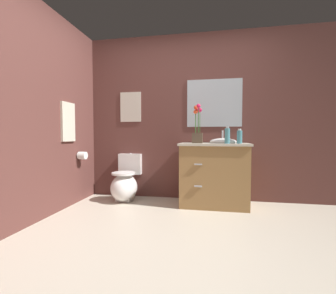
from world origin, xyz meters
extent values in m
plane|color=beige|center=(0.00, 0.00, 0.00)|extent=(10.15, 10.15, 0.00)
cube|color=brown|center=(0.20, 1.58, 1.25)|extent=(4.73, 0.05, 2.50)
cube|color=brown|center=(-1.55, 0.47, 1.25)|extent=(0.05, 4.35, 2.50)
ellipsoid|color=white|center=(-0.88, 1.23, 0.20)|extent=(0.38, 0.48, 0.40)
cube|color=white|center=(-0.88, 1.28, 0.09)|extent=(0.22, 0.26, 0.18)
cube|color=white|center=(-0.88, 1.52, 0.52)|extent=(0.36, 0.13, 0.32)
cylinder|color=white|center=(-0.88, 1.21, 0.42)|extent=(0.34, 0.34, 0.03)
cylinder|color=#B7B7BC|center=(-0.88, 1.52, 0.68)|extent=(0.04, 0.04, 0.02)
cube|color=#9E7242|center=(0.42, 1.25, 0.42)|extent=(0.90, 0.52, 0.83)
cube|color=beige|center=(0.42, 1.25, 0.85)|extent=(0.94, 0.56, 0.03)
ellipsoid|color=white|center=(0.54, 1.25, 0.88)|extent=(0.36, 0.26, 0.10)
cylinder|color=#B7B7BC|center=(0.54, 1.41, 0.95)|extent=(0.02, 0.02, 0.18)
cube|color=#B7B7BC|center=(0.22, 0.98, 0.60)|extent=(0.10, 0.02, 0.02)
cube|color=#B7B7BC|center=(0.22, 0.98, 0.32)|extent=(0.10, 0.02, 0.02)
cube|color=#4C3D2D|center=(0.20, 1.21, 0.93)|extent=(0.14, 0.14, 0.14)
cylinder|color=#386B2D|center=(0.23, 1.21, 1.16)|extent=(0.01, 0.01, 0.31)
sphere|color=#E01E51|center=(0.23, 1.21, 1.32)|extent=(0.06, 0.06, 0.06)
cylinder|color=#386B2D|center=(0.20, 1.25, 1.16)|extent=(0.01, 0.01, 0.31)
sphere|color=#E01E51|center=(0.20, 1.25, 1.31)|extent=(0.06, 0.06, 0.06)
cylinder|color=#386B2D|center=(0.17, 1.24, 1.18)|extent=(0.01, 0.01, 0.35)
sphere|color=#EA4C23|center=(0.17, 1.24, 1.35)|extent=(0.06, 0.06, 0.06)
cylinder|color=#386B2D|center=(0.17, 1.20, 1.15)|extent=(0.01, 0.01, 0.29)
sphere|color=#EA4C23|center=(0.17, 1.20, 1.29)|extent=(0.06, 0.06, 0.06)
cylinder|color=#386B2D|center=(0.21, 1.17, 1.18)|extent=(0.01, 0.01, 0.36)
sphere|color=#E01E51|center=(0.21, 1.17, 1.37)|extent=(0.06, 0.06, 0.06)
cylinder|color=teal|center=(0.74, 1.15, 0.95)|extent=(0.07, 0.07, 0.17)
cylinder|color=silver|center=(0.74, 1.15, 1.05)|extent=(0.04, 0.04, 0.02)
cylinder|color=teal|center=(0.59, 1.11, 0.96)|extent=(0.07, 0.07, 0.20)
cylinder|color=#B7B7BC|center=(0.59, 1.11, 1.07)|extent=(0.04, 0.04, 0.02)
cube|color=beige|center=(-0.88, 1.55, 1.42)|extent=(0.34, 0.01, 0.47)
cube|color=#B2BCC6|center=(0.42, 1.55, 1.45)|extent=(0.80, 0.01, 0.70)
cube|color=beige|center=(-1.51, 0.84, 1.15)|extent=(0.03, 0.28, 0.52)
cylinder|color=white|center=(-1.45, 1.08, 0.68)|extent=(0.11, 0.11, 0.11)
camera|label=1|loc=(0.38, -2.03, 0.97)|focal=25.16mm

